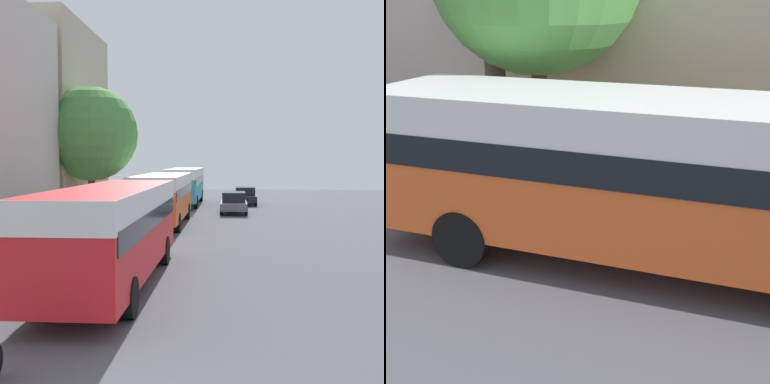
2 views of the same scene
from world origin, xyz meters
The scene contains 8 objects.
building_far_terrace centered at (-8.73, 23.57, 5.57)m, with size 5.07×9.39×11.15m.
bus_lead centered at (-1.64, 9.25, 1.91)m, with size 2.50×10.54×2.93m.
bus_following centered at (-2.04, 23.73, 1.87)m, with size 2.58×9.78×2.87m.
bus_third_in_line centered at (-1.97, 37.39, 1.94)m, with size 2.54×11.09×2.98m.
car_crossing centered at (2.00, 30.57, 0.77)m, with size 1.85×4.20×1.49m.
car_far_curb centered at (2.97, 37.78, 0.76)m, with size 1.84×4.20×1.46m.
pedestrian_near_curb centered at (-4.74, 35.28, 0.99)m, with size 0.37×0.37×1.65m.
street_tree centered at (-5.21, 20.27, 5.00)m, with size 4.73×4.73×7.23m.
Camera 1 is at (1.84, -6.22, 3.75)m, focal length 50.00 mm.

